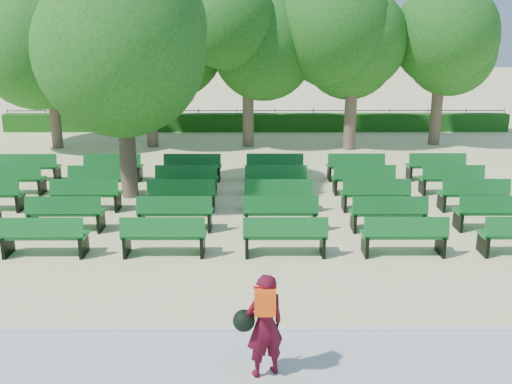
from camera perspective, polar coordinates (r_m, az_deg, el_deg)
ground at (r=16.23m, az=0.24°, el=-2.73°), size 120.00×120.00×0.00m
paving at (r=9.53m, az=0.62°, el=-17.29°), size 30.00×2.20×0.06m
curb at (r=10.50m, az=0.53°, el=-13.71°), size 30.00×0.12×0.10m
hedge at (r=29.73m, az=0.01°, el=6.98°), size 26.00×0.70×0.90m
fence at (r=30.20m, az=0.01°, el=6.26°), size 26.00×0.10×1.02m
tree_line at (r=25.89m, az=0.05°, el=4.54°), size 21.80×6.80×7.04m
bench_array at (r=17.00m, az=-2.54°, el=-1.48°), size 2.04×0.79×1.26m
tree_among at (r=18.07m, az=-13.35°, el=13.78°), size 4.69×4.69×6.76m
person at (r=8.91m, az=0.71°, el=-13.08°), size 0.85×0.62×1.69m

